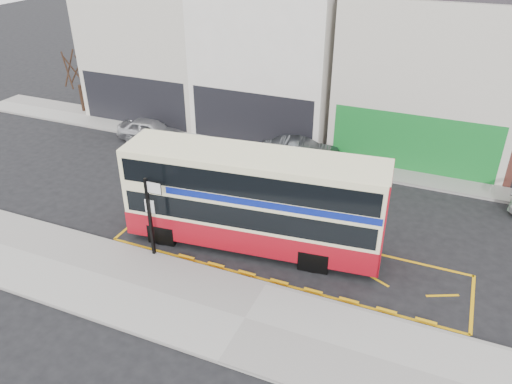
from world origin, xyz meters
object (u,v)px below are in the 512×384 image
at_px(bus_stop_post, 151,211).
at_px(street_tree_right, 432,92).
at_px(car_silver, 151,131).
at_px(street_tree_left, 75,60).
at_px(double_decker_bus, 254,199).
at_px(car_grey, 301,153).

distance_m(bus_stop_post, street_tree_right, 15.40).
distance_m(car_silver, street_tree_left, 7.91).
height_order(car_silver, street_tree_right, street_tree_right).
bearing_deg(car_silver, street_tree_right, -81.70).
relative_size(bus_stop_post, street_tree_right, 0.56).
bearing_deg(bus_stop_post, double_decker_bus, 32.39).
xyz_separation_m(double_decker_bus, street_tree_left, (-16.76, 9.73, 1.44)).
distance_m(double_decker_bus, bus_stop_post, 3.99).
bearing_deg(street_tree_left, car_silver, -18.73).
relative_size(double_decker_bus, car_grey, 2.44).
bearing_deg(car_silver, car_grey, -89.87).
xyz_separation_m(double_decker_bus, street_tree_right, (5.33, 10.33, 1.93)).
xyz_separation_m(double_decker_bus, bus_stop_post, (-3.27, -2.29, -0.00)).
bearing_deg(bus_stop_post, car_grey, 72.73).
xyz_separation_m(bus_stop_post, street_tree_right, (8.60, 12.62, 1.94)).
bearing_deg(bus_stop_post, car_silver, 121.42).
distance_m(car_silver, car_grey, 9.18).
xyz_separation_m(car_silver, car_grey, (9.17, 0.47, 0.02)).
xyz_separation_m(double_decker_bus, car_silver, (-9.79, 7.37, -1.47)).
relative_size(bus_stop_post, car_silver, 0.84).
distance_m(car_silver, street_tree_right, 15.78).
bearing_deg(double_decker_bus, bus_stop_post, -151.22).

